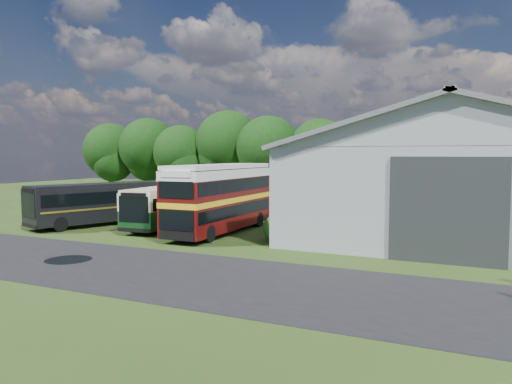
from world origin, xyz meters
The scene contains 15 objects.
ground centered at (0.00, 0.00, 0.00)m, with size 120.00×120.00×0.00m, color #213811.
asphalt_road centered at (3.00, -3.00, 0.00)m, with size 60.00×8.00×0.02m, color black.
puddle centered at (-1.50, -3.00, 0.00)m, with size 2.20×2.20×0.01m, color black.
storage_shed centered at (15.00, 15.98, 4.17)m, with size 18.80×24.80×8.15m.
tree_far_left centered at (-23.00, 24.00, 5.56)m, with size 6.12×6.12×8.64m.
tree_left_a centered at (-18.00, 24.50, 5.87)m, with size 6.46×6.46×9.12m.
tree_left_b centered at (-13.00, 23.50, 5.25)m, with size 5.78×5.78×8.16m.
tree_mid centered at (-8.00, 24.80, 6.18)m, with size 6.80×6.80×9.60m.
tree_right_a centered at (-3.00, 23.80, 5.69)m, with size 6.26×6.26×8.83m.
tree_right_b centered at (2.00, 24.60, 5.44)m, with size 5.98×5.98×8.45m.
shrub_front centered at (5.60, 6.00, 0.00)m, with size 1.70×1.70×1.70m, color #194714.
shrub_mid centered at (5.60, 8.00, 0.00)m, with size 1.60×1.60×1.60m, color #194714.
bus_green_single centered at (-3.63, 8.87, 1.52)m, with size 3.57×10.59×2.86m.
bus_maroon_double centered at (0.92, 7.54, 2.22)m, with size 2.89×10.41×4.45m.
bus_dark_single centered at (-8.64, 7.31, 1.60)m, with size 5.91×11.11×3.00m.
Camera 1 is at (16.97, -20.45, 5.11)m, focal length 35.00 mm.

